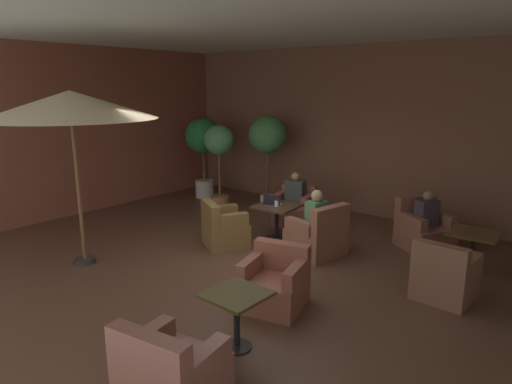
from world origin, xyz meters
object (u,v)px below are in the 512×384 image
object	(u,v)px
armchair_front_left_south	(224,229)
cafe_table_front_right	(237,306)
cafe_table_front_left	(277,214)
armchair_mid_center_south	(445,277)
potted_tree_left_corner	(219,150)
open_laptop	(272,203)
armchair_front_left_north	(318,236)
cafe_table_mid_center	(473,241)
armchair_front_left_east	(295,210)
patron_by_window	(295,191)
armchair_front_right_east	(171,376)
patio_umbrella_tall_red	(71,105)
potted_tree_mid_right	(203,142)
patron_with_friend	(316,212)
patron_blue_shirt	(427,211)
armchair_mid_center_east	(423,230)
armchair_front_right_north	(274,284)
iced_drink_cup	(277,203)
potted_tree_mid_left	(268,138)

from	to	relation	value
armchair_front_left_south	cafe_table_front_right	bearing A→B (deg)	-44.13
cafe_table_front_left	armchair_mid_center_south	size ratio (longest dim) A/B	0.97
potted_tree_left_corner	open_laptop	bearing A→B (deg)	-22.36
armchair_front_left_north	armchair_mid_center_south	world-z (taller)	armchair_front_left_north
cafe_table_front_right	cafe_table_mid_center	xyz separation A→B (m)	(1.42, 3.79, 0.01)
armchair_front_left_east	open_laptop	size ratio (longest dim) A/B	2.47
potted_tree_left_corner	patron_by_window	distance (m)	2.16
armchair_front_right_east	patio_umbrella_tall_red	bearing A→B (deg)	160.46
potted_tree_mid_right	patron_with_friend	xyz separation A→B (m)	(4.36, -1.62, -0.68)
potted_tree_mid_right	patron_blue_shirt	distance (m)	5.76
potted_tree_left_corner	cafe_table_front_left	bearing A→B (deg)	-20.78
patron_by_window	patio_umbrella_tall_red	bearing A→B (deg)	-110.73
cafe_table_front_left	armchair_mid_center_south	xyz separation A→B (m)	(3.19, -0.50, -0.18)
armchair_mid_center_east	armchair_front_left_east	bearing A→B (deg)	-173.93
armchair_front_left_south	patron_blue_shirt	distance (m)	3.56
armchair_front_left_north	patron_by_window	bearing A→B (deg)	137.55
patron_blue_shirt	patron_with_friend	distance (m)	1.97
armchair_front_left_east	potted_tree_mid_right	distance (m)	3.35
armchair_front_left_south	armchair_mid_center_south	world-z (taller)	armchair_mid_center_south
potted_tree_mid_right	patron_with_friend	distance (m)	4.70
patio_umbrella_tall_red	potted_tree_left_corner	bearing A→B (deg)	98.90
cafe_table_front_left	armchair_front_left_south	xyz separation A→B (m)	(-0.52, -0.89, -0.17)
armchair_front_right_north	cafe_table_mid_center	size ratio (longest dim) A/B	1.32
potted_tree_mid_right	armchair_front_right_east	bearing A→B (deg)	-46.39
armchair_front_left_north	armchair_front_right_north	world-z (taller)	armchair_front_left_north
armchair_front_right_north	armchair_mid_center_east	distance (m)	3.44
iced_drink_cup	potted_tree_left_corner	bearing A→B (deg)	158.32
armchair_front_right_north	cafe_table_mid_center	bearing A→B (deg)	58.16
cafe_table_front_right	patron_blue_shirt	world-z (taller)	patron_blue_shirt
potted_tree_left_corner	patron_with_friend	bearing A→B (deg)	-18.06
iced_drink_cup	open_laptop	xyz separation A→B (m)	(-0.10, 0.01, -0.00)
armchair_front_left_north	armchair_front_right_north	distance (m)	1.97
potted_tree_mid_left	cafe_table_front_right	bearing A→B (deg)	-55.35
armchair_mid_center_south	potted_tree_left_corner	bearing A→B (deg)	165.98
armchair_mid_center_south	potted_tree_mid_left	size ratio (longest dim) A/B	0.39
patron_blue_shirt	patron_by_window	distance (m)	2.58
patron_blue_shirt	potted_tree_mid_left	bearing A→B (deg)	174.49
armchair_front_left_east	patron_by_window	bearing A→B (deg)	-75.28
armchair_mid_center_south	patron_blue_shirt	distance (m)	1.98
potted_tree_mid_left	patron_with_friend	distance (m)	3.16
cafe_table_front_right	armchair_front_right_east	bearing A→B (deg)	-80.67
armchair_front_right_north	potted_tree_mid_left	size ratio (longest dim) A/B	0.44
cafe_table_front_left	patron_with_friend	world-z (taller)	patron_with_friend
potted_tree_left_corner	open_laptop	xyz separation A→B (m)	(2.24, -0.92, -0.69)
armchair_front_right_north	armchair_front_right_east	xyz separation A→B (m)	(0.45, -2.12, 0.02)
potted_tree_mid_left	armchair_mid_center_south	bearing A→B (deg)	-24.28
patio_umbrella_tall_red	patron_with_friend	bearing A→B (deg)	45.23
patio_umbrella_tall_red	potted_tree_mid_left	xyz separation A→B (m)	(0.24, 4.50, -0.88)
iced_drink_cup	potted_tree_mid_left	bearing A→B (deg)	132.25
armchair_mid_center_south	potted_tree_mid_right	world-z (taller)	potted_tree_mid_right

